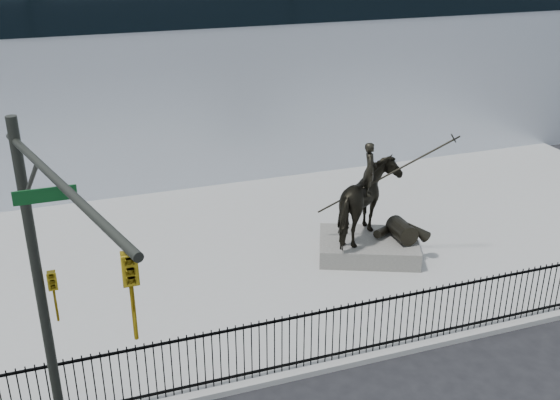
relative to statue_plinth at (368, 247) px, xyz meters
name	(u,v)px	position (x,y,z in m)	size (l,w,h in m)	color
ground	(391,389)	(-2.26, -5.75, -0.43)	(120.00, 120.00, 0.00)	black
plaza	(286,250)	(-2.26, 1.25, -0.36)	(30.00, 12.00, 0.15)	#9C9C99
building	(192,43)	(-2.26, 14.25, 4.07)	(44.00, 14.00, 9.00)	silver
picket_fence	(368,326)	(-2.26, -4.50, 0.47)	(22.10, 0.10, 1.50)	black
statue_plinth	(368,247)	(0.00, 0.00, 0.00)	(3.01, 2.07, 0.56)	#575450
equestrian_statue	(373,204)	(0.05, -0.02, 1.46)	(3.57, 2.99, 3.27)	black
traffic_signal_left	(56,305)	(-9.01, -6.37, 3.60)	(1.52, 4.84, 7.00)	black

